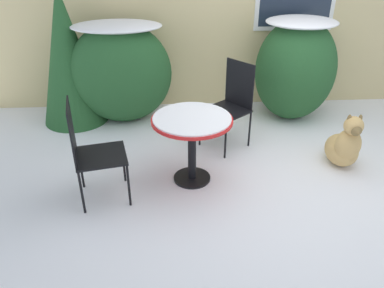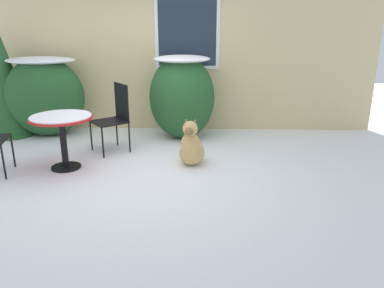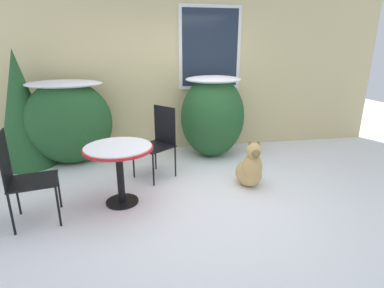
{
  "view_description": "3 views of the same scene",
  "coord_description": "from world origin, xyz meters",
  "px_view_note": "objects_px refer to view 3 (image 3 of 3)",
  "views": [
    {
      "loc": [
        -1.19,
        -3.33,
        2.34
      ],
      "look_at": [
        -0.99,
        0.07,
        0.44
      ],
      "focal_mm": 35.0,
      "sensor_mm": 36.0,
      "label": 1
    },
    {
      "loc": [
        0.94,
        -4.72,
        1.92
      ],
      "look_at": [
        0.76,
        0.3,
        0.29
      ],
      "focal_mm": 35.0,
      "sensor_mm": 36.0,
      "label": 2
    },
    {
      "loc": [
        -0.71,
        -3.4,
        1.84
      ],
      "look_at": [
        0.0,
        0.6,
        0.55
      ],
      "focal_mm": 28.0,
      "sensor_mm": 36.0,
      "label": 3
    }
  ],
  "objects_px": {
    "patio_table": "(119,157)",
    "dog": "(250,169)",
    "patio_chair_near_table": "(158,139)",
    "patio_chair_far_side": "(22,175)"
  },
  "relations": [
    {
      "from": "patio_table",
      "to": "patio_chair_near_table",
      "type": "distance_m",
      "value": 0.95
    },
    {
      "from": "patio_table",
      "to": "patio_chair_near_table",
      "type": "bearing_deg",
      "value": 56.26
    },
    {
      "from": "patio_table",
      "to": "patio_chair_far_side",
      "type": "distance_m",
      "value": 1.03
    },
    {
      "from": "dog",
      "to": "patio_chair_far_side",
      "type": "bearing_deg",
      "value": -165.11
    },
    {
      "from": "patio_table",
      "to": "patio_chair_near_table",
      "type": "xyz_separation_m",
      "value": [
        0.53,
        0.79,
        -0.04
      ]
    },
    {
      "from": "patio_table",
      "to": "dog",
      "type": "bearing_deg",
      "value": 5.79
    },
    {
      "from": "dog",
      "to": "patio_chair_near_table",
      "type": "bearing_deg",
      "value": 158.87
    },
    {
      "from": "patio_chair_near_table",
      "to": "patio_table",
      "type": "bearing_deg",
      "value": -72.62
    },
    {
      "from": "dog",
      "to": "patio_table",
      "type": "bearing_deg",
      "value": -168.59
    },
    {
      "from": "patio_chair_far_side",
      "to": "patio_chair_near_table",
      "type": "bearing_deg",
      "value": -67.13
    }
  ]
}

